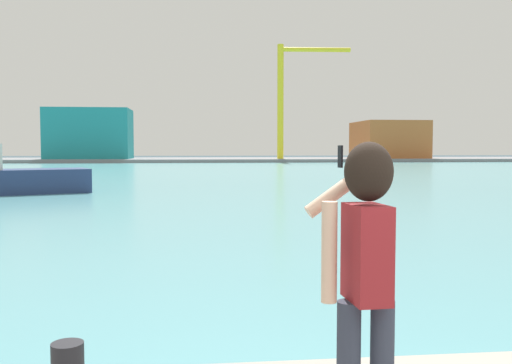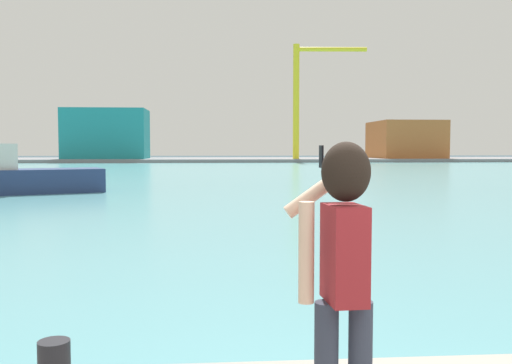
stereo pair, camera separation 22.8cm
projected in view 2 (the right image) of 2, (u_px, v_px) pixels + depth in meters
The scene contains 9 objects.
ground_plane at pixel (229, 172), 52.35m from camera, with size 220.00×220.00×0.00m, color #334751.
harbor_water at pixel (229, 171), 54.34m from camera, with size 140.00×100.00×0.02m, color #599EA8.
far_shore_dock at pixel (222, 160), 94.13m from camera, with size 140.00×20.00×0.52m, color gray.
person_photographer at pixel (342, 260), 3.20m from camera, with size 0.53×0.55×1.74m.
harbor_bollard at pixel (54, 364), 3.97m from camera, with size 0.23×0.23×0.34m, color black.
boat_moored at pixel (2, 176), 27.08m from camera, with size 9.25×5.70×2.44m.
warehouse_left at pixel (107, 134), 90.37m from camera, with size 12.99×8.59×7.98m, color teal.
warehouse_right at pixel (405, 140), 96.21m from camera, with size 10.57×12.45×6.29m, color #B26633.
port_crane at pixel (304, 90), 88.66m from camera, with size 11.65×1.55×18.13m.
Camera 2 is at (-1.57, -2.35, 2.25)m, focal length 39.19 mm.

